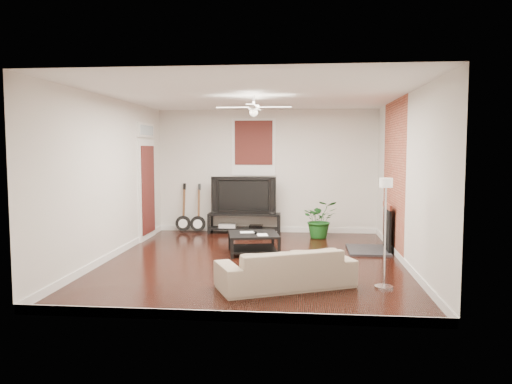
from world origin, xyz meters
TOP-DOWN VIEW (x-y plane):
  - room at (0.00, 0.00)m, footprint 5.01×6.01m
  - brick_accent at (2.49, 1.00)m, footprint 0.02×2.20m
  - fireplace at (2.20, 1.00)m, footprint 0.80×1.10m
  - window_back at (-0.30, 2.97)m, footprint 1.00×0.06m
  - door_left at (-2.46, 1.90)m, footprint 0.08×1.00m
  - tv_stand at (-0.50, 2.78)m, footprint 1.63×0.43m
  - tv at (-0.50, 2.80)m, footprint 1.46×0.19m
  - coffee_table at (-0.07, 0.61)m, footprint 1.04×1.04m
  - sofa at (0.60, -1.57)m, footprint 2.01×1.44m
  - floor_lamp at (1.95, -1.47)m, footprint 0.33×0.33m
  - potted_plant at (1.20, 2.31)m, footprint 0.82×0.73m
  - guitar_left at (-1.91, 2.75)m, footprint 0.36×0.26m
  - guitar_right at (-1.56, 2.72)m, footprint 0.38×0.29m
  - ceiling_fan at (0.00, 0.00)m, footprint 1.24×1.24m

SIDE VIEW (x-z plane):
  - coffee_table at x=-0.07m, z-range 0.00..0.37m
  - tv_stand at x=-0.50m, z-range 0.00..0.46m
  - sofa at x=0.60m, z-range 0.00..0.55m
  - potted_plant at x=1.20m, z-range 0.00..0.82m
  - fireplace at x=2.20m, z-range 0.00..0.92m
  - guitar_left at x=-1.91m, z-range 0.00..1.14m
  - guitar_right at x=-1.56m, z-range 0.00..1.14m
  - floor_lamp at x=1.95m, z-range 0.00..1.53m
  - tv at x=-0.50m, z-range 0.45..1.29m
  - door_left at x=-2.46m, z-range 0.00..2.50m
  - room at x=0.00m, z-range 0.00..2.80m
  - brick_accent at x=2.49m, z-range 0.00..2.80m
  - window_back at x=-0.30m, z-range 1.30..2.60m
  - ceiling_fan at x=0.00m, z-range 2.44..2.76m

